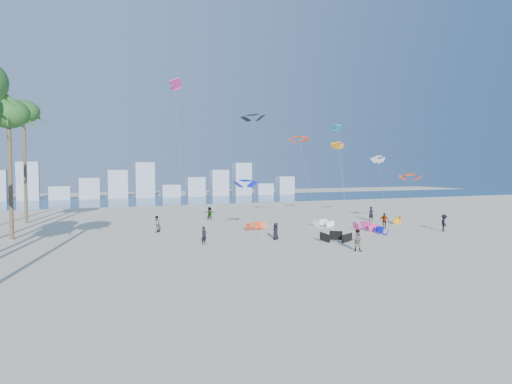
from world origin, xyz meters
name	(u,v)px	position (x,y,z in m)	size (l,w,h in m)	color
ground	(306,273)	(0.00, 0.00, 0.00)	(220.00, 220.00, 0.00)	beige
ocean	(145,200)	(0.00, 72.00, 0.01)	(220.00, 220.00, 0.00)	navy
kitesurfer_near	(204,235)	(-3.22, 13.28, 0.81)	(0.59, 0.39, 1.62)	black
kitesurfer_mid	(357,240)	(7.67, 5.22, 0.91)	(0.89, 0.69, 1.83)	gray
kitesurfers_far	(303,220)	(10.62, 20.00, 0.90)	(30.41, 21.48, 1.91)	black
grounded_kites	(342,228)	(12.98, 15.50, 0.43)	(21.39, 12.52, 0.95)	black
flying_kites	(288,130)	(10.92, 24.61, 11.68)	(29.61, 23.46, 17.14)	#0D15E3
distant_skyline	(133,185)	(-1.19, 82.00, 3.09)	(85.00, 3.00, 8.40)	#9EADBF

